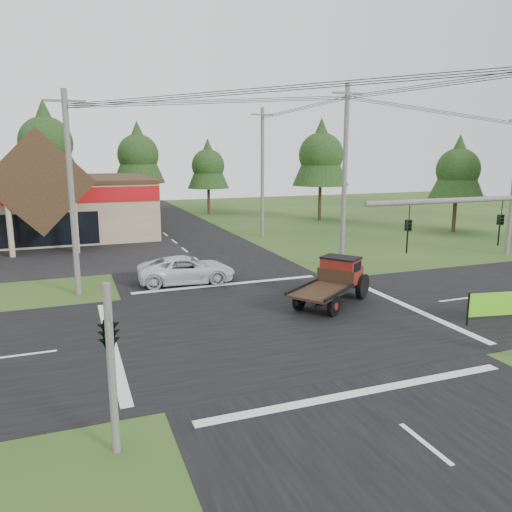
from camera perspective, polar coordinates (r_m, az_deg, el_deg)
name	(u,v)px	position (r m, az deg, el deg)	size (l,w,h in m)	color
ground	(275,323)	(22.27, 2.19, -7.67)	(120.00, 120.00, 0.00)	#254117
road_ns	(275,323)	(22.26, 2.19, -7.65)	(12.00, 120.00, 0.02)	black
road_ew	(275,323)	(22.26, 2.19, -7.65)	(120.00, 12.00, 0.02)	black
traffic_signal_corner	(108,316)	(12.64, -16.59, -6.61)	(0.53, 2.48, 4.40)	#595651
utility_pole_nw	(71,193)	(27.41, -20.35, 6.81)	(2.00, 0.30, 10.50)	#595651
utility_pole_ne	(344,177)	(31.81, 10.08, 8.84)	(2.00, 0.30, 11.50)	#595651
utility_pole_n	(262,172)	(44.43, 0.73, 9.59)	(2.00, 0.30, 11.20)	#595651
tree_row_c	(45,140)	(60.38, -22.93, 12.09)	(7.28, 7.28, 13.13)	#332316
tree_row_d	(138,153)	(61.88, -13.34, 11.41)	(6.16, 6.16, 11.11)	#332316
tree_row_e	(208,164)	(61.52, -5.50, 10.41)	(5.04, 5.04, 9.09)	#332316
tree_side_ne	(321,153)	(55.86, 7.44, 11.62)	(6.16, 6.16, 11.11)	#332316
tree_side_e_near	(458,168)	(50.65, 22.10, 9.35)	(5.04, 5.04, 9.09)	#332316
antique_flatbed_truck	(331,282)	(24.82, 8.57, -3.01)	(2.08, 5.44, 2.27)	#53180B
roadside_banner	(512,306)	(24.82, 27.17, -5.16)	(4.33, 0.13, 1.48)	#5AC019
white_pickup	(186,270)	(29.06, -7.96, -1.56)	(2.56, 5.55, 1.54)	silver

